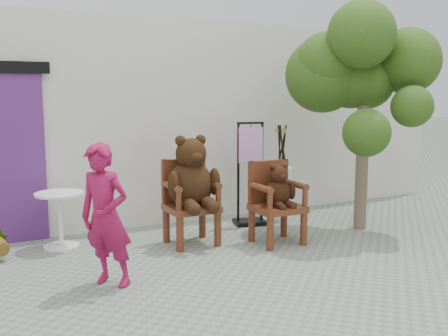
% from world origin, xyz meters
% --- Properties ---
extents(ground_plane, '(60.00, 60.00, 0.00)m').
position_xyz_m(ground_plane, '(0.00, 0.00, 0.00)').
color(ground_plane, gray).
rests_on(ground_plane, ground).
extents(back_wall, '(9.00, 1.00, 3.00)m').
position_xyz_m(back_wall, '(0.00, 3.10, 1.50)').
color(back_wall, silver).
rests_on(back_wall, ground).
extents(chair_big, '(0.70, 0.74, 1.41)m').
position_xyz_m(chair_big, '(-0.81, 1.45, 0.79)').
color(chair_big, '#49200F').
rests_on(chair_big, ground).
extents(chair_small, '(0.60, 0.56, 1.06)m').
position_xyz_m(chair_small, '(0.20, 1.01, 0.63)').
color(chair_small, '#49200F').
rests_on(chair_small, ground).
extents(person, '(0.62, 0.63, 1.46)m').
position_xyz_m(person, '(-2.17, 0.42, 0.73)').
color(person, '#981244').
rests_on(person, ground).
extents(cafe_table, '(0.60, 0.60, 0.70)m').
position_xyz_m(cafe_table, '(-2.33, 2.05, 0.44)').
color(cafe_table, white).
rests_on(cafe_table, ground).
extents(display_stand, '(0.52, 0.45, 1.51)m').
position_xyz_m(display_stand, '(0.37, 1.99, 0.58)').
color(display_stand, black).
rests_on(display_stand, ground).
extents(stool_bucket, '(0.32, 0.32, 1.45)m').
position_xyz_m(stool_bucket, '(0.94, 2.00, 0.64)').
color(stool_bucket, white).
rests_on(stool_bucket, ground).
extents(tree, '(1.92, 1.86, 3.13)m').
position_xyz_m(tree, '(1.53, 1.15, 2.25)').
color(tree, brown).
rests_on(tree, ground).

